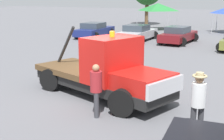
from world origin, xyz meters
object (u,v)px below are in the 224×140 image
parked_car_navy (94,30)px  parked_car_maroon (178,35)px  tow_truck (107,73)px  person_at_hood (96,87)px  canopy_tent_green (158,7)px  parked_car_silver (137,33)px  person_near_truck (198,99)px

parked_car_navy → parked_car_maroon: same height
tow_truck → person_at_hood: size_ratio=3.72×
person_at_hood → canopy_tent_green: (-6.62, 25.08, 1.53)m
tow_truck → parked_car_silver: tow_truck is taller
person_at_hood → parked_car_maroon: (-1.92, 16.44, -0.31)m
tow_truck → parked_car_silver: size_ratio=1.30×
tow_truck → canopy_tent_green: canopy_tent_green is taller
tow_truck → parked_car_navy: 17.46m
parked_car_silver → canopy_tent_green: (-1.25, 8.76, 1.84)m
tow_truck → canopy_tent_green: (-6.07, 23.34, 1.53)m
person_near_truck → person_at_hood: bearing=57.9°
canopy_tent_green → person_at_hood: bearing=-75.2°
person_at_hood → parked_car_navy: size_ratio=0.34×
tow_truck → parked_car_maroon: 14.76m
parked_car_navy → tow_truck: bearing=-151.6°
person_at_hood → parked_car_navy: 19.24m
tow_truck → person_at_hood: tow_truck is taller
parked_car_navy → canopy_tent_green: canopy_tent_green is taller
person_at_hood → parked_car_navy: bearing=-92.7°
parked_car_silver → parked_car_maroon: size_ratio=1.03×
parked_car_silver → parked_car_maroon: (3.45, 0.12, -0.00)m
person_near_truck → parked_car_silver: person_near_truck is taller
person_at_hood → parked_car_silver: 17.18m
parked_car_silver → canopy_tent_green: bearing=7.9°
tow_truck → person_near_truck: (3.62, -1.70, 0.07)m
parked_car_maroon → canopy_tent_green: 10.01m
tow_truck → parked_car_maroon: size_ratio=1.34×
person_near_truck → parked_car_navy: 20.92m
person_near_truck → parked_car_navy: (-12.77, 16.57, -0.38)m
tow_truck → parked_car_maroon: (-1.37, 14.70, -0.31)m
person_at_hood → parked_car_silver: person_at_hood is taller
person_near_truck → canopy_tent_green: (-9.69, 25.04, 1.46)m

